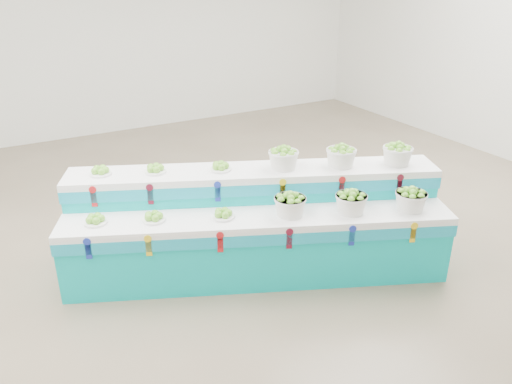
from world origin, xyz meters
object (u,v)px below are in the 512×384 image
(display_stand, at_px, (256,224))
(plate_upper_mid, at_px, (155,168))
(basket_lower_left, at_px, (290,204))
(basket_upper_right, at_px, (397,154))

(display_stand, height_order, plate_upper_mid, plate_upper_mid)
(display_stand, bearing_deg, plate_upper_mid, 166.64)
(basket_lower_left, xyz_separation_m, basket_upper_right, (1.28, -0.04, 0.30))
(plate_upper_mid, xyz_separation_m, basket_upper_right, (2.29, -0.99, 0.07))
(plate_upper_mid, distance_m, basket_upper_right, 2.49)
(basket_lower_left, distance_m, basket_upper_right, 1.32)
(basket_lower_left, distance_m, plate_upper_mid, 1.40)
(basket_lower_left, height_order, basket_upper_right, basket_upper_right)
(plate_upper_mid, bearing_deg, display_stand, -36.75)
(display_stand, xyz_separation_m, plate_upper_mid, (-0.82, 0.61, 0.56))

